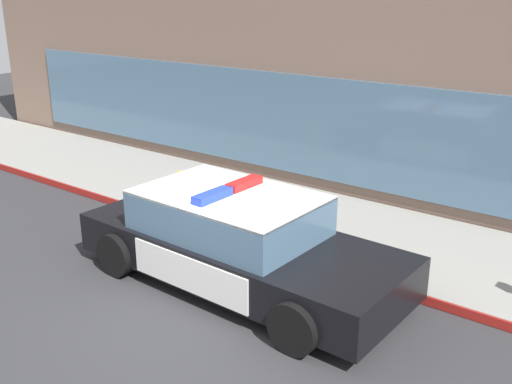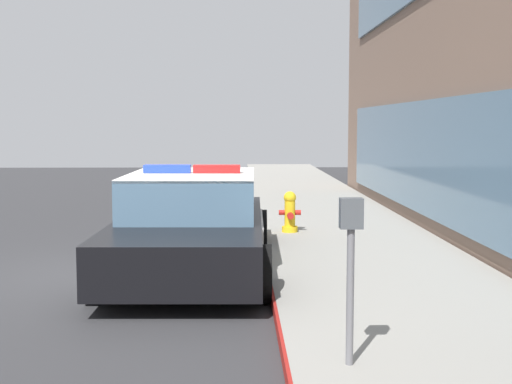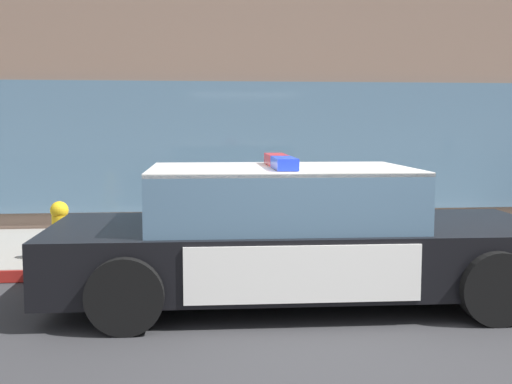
% 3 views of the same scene
% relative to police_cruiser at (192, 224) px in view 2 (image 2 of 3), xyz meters
% --- Properties ---
extents(ground, '(48.00, 48.00, 0.00)m').
position_rel_police_cruiser_xyz_m(ground, '(0.24, -0.84, -0.68)').
color(ground, '#303033').
extents(sidewalk, '(48.00, 3.00, 0.15)m').
position_rel_police_cruiser_xyz_m(sidewalk, '(0.24, 2.56, -0.61)').
color(sidewalk, gray).
rests_on(sidewalk, ground).
extents(curb_red_paint, '(28.80, 0.04, 0.14)m').
position_rel_police_cruiser_xyz_m(curb_red_paint, '(0.24, 1.04, -0.61)').
color(curb_red_paint, maroon).
rests_on(curb_red_paint, ground).
extents(police_cruiser, '(5.05, 2.24, 1.49)m').
position_rel_police_cruiser_xyz_m(police_cruiser, '(0.00, 0.00, 0.00)').
color(police_cruiser, black).
rests_on(police_cruiser, ground).
extents(fire_hydrant, '(0.34, 0.39, 0.73)m').
position_rel_police_cruiser_xyz_m(fire_hydrant, '(-2.63, 1.56, -0.18)').
color(fire_hydrant, gold).
rests_on(fire_hydrant, sidewalk).
extents(parking_meter, '(0.12, 0.18, 1.34)m').
position_rel_police_cruiser_xyz_m(parking_meter, '(4.29, 1.54, 0.40)').
color(parking_meter, slate).
rests_on(parking_meter, sidewalk).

